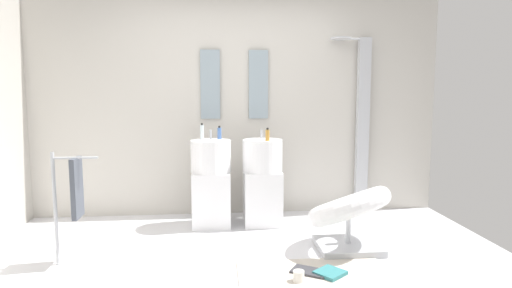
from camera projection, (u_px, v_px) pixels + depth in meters
The scene contains 16 objects.
ground_plane at pixel (244, 268), 3.62m from camera, with size 4.80×3.60×0.04m, color silver.
rear_partition at pixel (234, 103), 5.09m from camera, with size 4.80×0.10×2.60m, color beige.
pedestal_sink_left at pixel (211, 182), 4.66m from camera, with size 0.43×0.43×1.02m.
pedestal_sink_right at pixel (262, 181), 4.71m from camera, with size 0.43×0.43×1.02m.
vanity_mirror_left at pixel (210, 84), 4.97m from camera, with size 0.22×0.03×0.78m, color #8C9EA8.
vanity_mirror_right at pixel (258, 85), 5.02m from camera, with size 0.22×0.03×0.78m, color #8C9EA8.
shower_column at pixel (361, 122), 5.13m from camera, with size 0.49×0.24×2.05m.
lounge_chair at pixel (349, 212), 3.95m from camera, with size 1.11×1.11×0.65m.
towel_rack at pixel (73, 190), 3.58m from camera, with size 0.37×0.22×0.95m.
area_rug at pixel (316, 278), 3.37m from camera, with size 1.20×0.77×0.01m, color beige.
magazine_charcoal at pixel (310, 271), 3.46m from camera, with size 0.28×0.17×0.02m, color #38383D.
magazine_teal at pixel (330, 273), 3.42m from camera, with size 0.21×0.20×0.03m, color teal.
coffee_mug at pixel (299, 276), 3.30m from camera, with size 0.08×0.08×0.08m, color white.
soap_bottle_clear at pixel (202, 132), 4.67m from camera, with size 0.04×0.04×0.17m.
soap_bottle_amber at pixel (267, 135), 4.54m from camera, with size 0.04×0.04×0.14m.
soap_bottle_blue at pixel (219, 133), 4.70m from camera, with size 0.04×0.04×0.14m.
Camera 1 is at (-0.23, -3.46, 1.44)m, focal length 30.65 mm.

